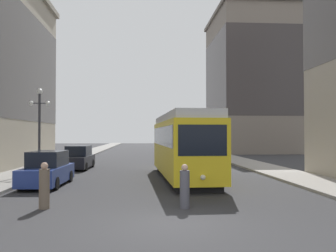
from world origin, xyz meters
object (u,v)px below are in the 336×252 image
(pedestrian_crossing_near, at_px, (44,187))
(lamp_post_left_near, at_px, (39,118))
(streetcar, at_px, (183,144))
(transit_bus, at_px, (196,141))
(parked_car_left_mid, at_px, (79,158))
(pedestrian_crossing_far, at_px, (185,188))
(parked_car_left_near, at_px, (48,170))

(pedestrian_crossing_near, distance_m, lamp_post_left_near, 12.22)
(streetcar, bearing_deg, lamp_post_left_near, 160.93)
(streetcar, bearing_deg, transit_bus, 76.97)
(parked_car_left_mid, xyz_separation_m, pedestrian_crossing_near, (1.44, -15.37, -0.06))
(pedestrian_crossing_far, bearing_deg, parked_car_left_near, -73.28)
(streetcar, bearing_deg, pedestrian_crossing_near, -127.33)
(parked_car_left_near, bearing_deg, pedestrian_crossing_far, -42.55)
(parked_car_left_near, height_order, parked_car_left_mid, same)
(streetcar, distance_m, transit_bus, 18.63)
(parked_car_left_mid, relative_size, pedestrian_crossing_far, 3.06)
(transit_bus, bearing_deg, parked_car_left_mid, -133.08)
(parked_car_left_mid, xyz_separation_m, pedestrian_crossing_far, (6.55, -15.61, -0.09))
(transit_bus, xyz_separation_m, parked_car_left_mid, (-10.89, -11.48, -1.10))
(streetcar, xyz_separation_m, lamp_post_left_near, (-9.33, 2.81, 1.73))
(streetcar, xyz_separation_m, pedestrian_crossing_near, (-5.98, -8.54, -1.32))
(transit_bus, relative_size, pedestrian_crossing_near, 7.11)
(pedestrian_crossing_far, bearing_deg, streetcar, -124.98)
(streetcar, height_order, lamp_post_left_near, lamp_post_left_near)
(pedestrian_crossing_far, bearing_deg, lamp_post_left_near, -83.20)
(transit_bus, distance_m, parked_car_left_mid, 15.86)
(parked_car_left_mid, xyz_separation_m, lamp_post_left_near, (-1.90, -4.02, 2.98))
(parked_car_left_mid, bearing_deg, pedestrian_crossing_near, -83.03)
(parked_car_left_near, distance_m, pedestrian_crossing_far, 9.11)
(streetcar, bearing_deg, parked_car_left_near, -164.01)
(parked_car_left_near, bearing_deg, pedestrian_crossing_near, -75.25)
(parked_car_left_near, height_order, pedestrian_crossing_far, parked_car_left_near)
(transit_bus, height_order, lamp_post_left_near, lamp_post_left_near)
(pedestrian_crossing_near, relative_size, lamp_post_left_near, 0.30)
(transit_bus, relative_size, pedestrian_crossing_far, 7.42)
(pedestrian_crossing_near, relative_size, pedestrian_crossing_far, 1.04)
(parked_car_left_mid, relative_size, lamp_post_left_near, 0.88)
(streetcar, xyz_separation_m, parked_car_left_near, (-7.43, -2.46, -1.26))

